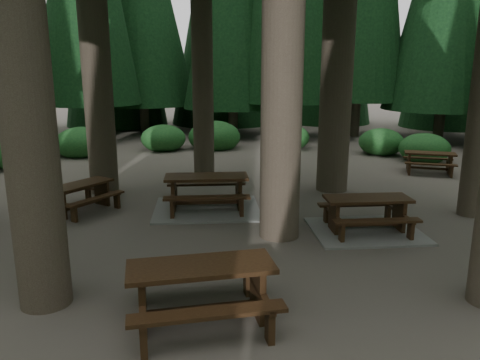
# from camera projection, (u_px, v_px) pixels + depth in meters

# --- Properties ---
(ground) EXTENTS (80.00, 80.00, 0.00)m
(ground) POSITION_uv_depth(u_px,v_px,m) (241.00, 238.00, 9.92)
(ground) COLOR #574E47
(ground) RESTS_ON ground
(picnic_table_a) EXTENTS (2.60, 2.26, 0.79)m
(picnic_table_a) POSITION_uv_depth(u_px,v_px,m) (366.00, 220.00, 10.21)
(picnic_table_a) COLOR gray
(picnic_table_a) RESTS_ON ground
(picnic_table_b) EXTENTS (1.96, 2.09, 0.71)m
(picnic_table_b) POSITION_uv_depth(u_px,v_px,m) (81.00, 193.00, 11.65)
(picnic_table_b) COLOR black
(picnic_table_b) RESTS_ON ground
(picnic_table_c) EXTENTS (2.92, 2.53, 0.89)m
(picnic_table_c) POSITION_uv_depth(u_px,v_px,m) (207.00, 198.00, 11.78)
(picnic_table_c) COLOR gray
(picnic_table_c) RESTS_ON ground
(picnic_table_d) EXTENTS (1.88, 1.64, 0.71)m
(picnic_table_d) POSITION_uv_depth(u_px,v_px,m) (429.00, 159.00, 15.89)
(picnic_table_d) COLOR black
(picnic_table_d) RESTS_ON ground
(picnic_table_e) EXTENTS (2.40, 2.12, 0.88)m
(picnic_table_e) POSITION_uv_depth(u_px,v_px,m) (201.00, 284.00, 6.52)
(picnic_table_e) COLOR black
(picnic_table_e) RESTS_ON ground
(shrub_ring) EXTENTS (23.86, 24.64, 1.49)m
(shrub_ring) POSITION_uv_depth(u_px,v_px,m) (275.00, 210.00, 10.51)
(shrub_ring) COLOR #1C5223
(shrub_ring) RESTS_ON ground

